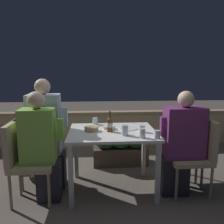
% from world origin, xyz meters
% --- Properties ---
extents(ground_plane, '(16.00, 16.00, 0.00)m').
position_xyz_m(ground_plane, '(0.00, 0.00, 0.00)').
color(ground_plane, '#665B51').
extents(parapet_wall, '(9.00, 0.18, 0.68)m').
position_xyz_m(parapet_wall, '(0.00, 1.73, 0.35)').
color(parapet_wall, tan).
rests_on(parapet_wall, ground_plane).
extents(dining_table, '(1.04, 0.85, 0.76)m').
position_xyz_m(dining_table, '(0.00, 0.00, 0.66)').
color(dining_table, white).
rests_on(dining_table, ground_plane).
extents(planter_hedge, '(0.85, 0.47, 0.62)m').
position_xyz_m(planter_hedge, '(0.19, 0.82, 0.35)').
color(planter_hedge, brown).
rests_on(planter_hedge, ground_plane).
extents(chair_left_near, '(0.47, 0.47, 0.92)m').
position_xyz_m(chair_left_near, '(-1.02, -0.16, 0.55)').
color(chair_left_near, tan).
rests_on(chair_left_near, ground_plane).
extents(person_green_blouse, '(0.47, 0.26, 1.26)m').
position_xyz_m(person_green_blouse, '(-0.81, -0.16, 0.63)').
color(person_green_blouse, '#282833').
rests_on(person_green_blouse, ground_plane).
extents(chair_left_far, '(0.47, 0.47, 0.92)m').
position_xyz_m(chair_left_far, '(-1.00, 0.14, 0.55)').
color(chair_left_far, tan).
rests_on(chair_left_far, ground_plane).
extents(person_blue_shirt, '(0.48, 0.26, 1.38)m').
position_xyz_m(person_blue_shirt, '(-0.80, 0.14, 0.70)').
color(person_blue_shirt, '#282833').
rests_on(person_blue_shirt, ground_plane).
extents(chair_right_near, '(0.47, 0.47, 0.92)m').
position_xyz_m(chair_right_near, '(1.01, -0.13, 0.55)').
color(chair_right_near, tan).
rests_on(chair_right_near, ground_plane).
extents(person_purple_stripe, '(0.51, 0.26, 1.25)m').
position_xyz_m(person_purple_stripe, '(0.80, -0.13, 0.62)').
color(person_purple_stripe, '#282833').
rests_on(person_purple_stripe, ground_plane).
extents(chair_right_far, '(0.47, 0.47, 0.92)m').
position_xyz_m(chair_right_far, '(1.03, 0.14, 0.55)').
color(chair_right_far, tan).
rests_on(chair_right_far, ground_plane).
extents(beer_bottle, '(0.07, 0.07, 0.25)m').
position_xyz_m(beer_bottle, '(-0.03, -0.03, 0.85)').
color(beer_bottle, brown).
rests_on(beer_bottle, dining_table).
extents(plate_0, '(0.22, 0.22, 0.01)m').
position_xyz_m(plate_0, '(0.20, 0.08, 0.76)').
color(plate_0, white).
rests_on(plate_0, dining_table).
extents(bowl_0, '(0.17, 0.17, 0.05)m').
position_xyz_m(bowl_0, '(-0.25, 0.02, 0.79)').
color(bowl_0, tan).
rests_on(bowl_0, dining_table).
extents(bowl_1, '(0.15, 0.15, 0.04)m').
position_xyz_m(bowl_1, '(-0.04, 0.10, 0.78)').
color(bowl_1, silver).
rests_on(bowl_1, dining_table).
extents(glass_cup_0, '(0.06, 0.06, 0.09)m').
position_xyz_m(glass_cup_0, '(0.46, -0.34, 0.80)').
color(glass_cup_0, silver).
rests_on(glass_cup_0, dining_table).
extents(glass_cup_1, '(0.07, 0.07, 0.10)m').
position_xyz_m(glass_cup_1, '(0.30, -0.30, 0.81)').
color(glass_cup_1, silver).
rests_on(glass_cup_1, dining_table).
extents(glass_cup_2, '(0.07, 0.07, 0.12)m').
position_xyz_m(glass_cup_2, '(0.13, -0.20, 0.82)').
color(glass_cup_2, silver).
rests_on(glass_cup_2, dining_table).
extents(glass_cup_3, '(0.07, 0.07, 0.08)m').
position_xyz_m(glass_cup_3, '(0.34, -0.08, 0.80)').
color(glass_cup_3, silver).
rests_on(glass_cup_3, dining_table).
extents(glass_cup_4, '(0.07, 0.07, 0.09)m').
position_xyz_m(glass_cup_4, '(-0.21, 0.37, 0.80)').
color(glass_cup_4, silver).
rests_on(glass_cup_4, dining_table).
extents(fork_0, '(0.09, 0.16, 0.01)m').
position_xyz_m(fork_0, '(0.34, 0.30, 0.76)').
color(fork_0, silver).
rests_on(fork_0, dining_table).
extents(fork_1, '(0.15, 0.11, 0.01)m').
position_xyz_m(fork_1, '(-0.20, 0.22, 0.76)').
color(fork_1, silver).
rests_on(fork_1, dining_table).
extents(potted_plant, '(0.38, 0.38, 0.70)m').
position_xyz_m(potted_plant, '(-1.41, 0.72, 0.43)').
color(potted_plant, '#9E5638').
rests_on(potted_plant, ground_plane).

